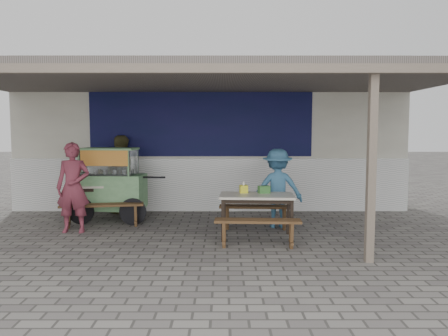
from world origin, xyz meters
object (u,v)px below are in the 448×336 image
bench_right_street (258,227)px  bench_right_wall (256,212)px  patron_right_table (277,188)px  tissue_box (244,189)px  condiment_jar (117,181)px  table_right (257,199)px  donation_box (264,190)px  bench_left_wall (108,200)px  bench_left_street (102,210)px  vendor_cart (111,182)px  patron_street_side (73,187)px  condiment_bowl (101,182)px  patron_wall_side (120,174)px  table_left (105,188)px

bench_right_street → bench_right_wall: bearing=90.0°
patron_right_table → tissue_box: patron_right_table is taller
condiment_jar → table_right: bearing=-30.8°
donation_box → condiment_jar: bearing=152.8°
bench_left_wall → bench_left_street: bearing=-90.0°
table_right → patron_right_table: patron_right_table is taller
bench_left_street → tissue_box: 2.76m
condiment_jar → donation_box: bearing=-27.2°
vendor_cart → patron_right_table: (3.29, -0.55, -0.06)m
bench_left_street → patron_street_side: 0.73m
table_right → tissue_box: bearing=139.0°
condiment_jar → condiment_bowl: bearing=-157.0°
tissue_box → patron_wall_side: bearing=141.8°
patron_wall_side → condiment_jar: (0.09, -0.63, -0.07)m
bench_left_wall → vendor_cart: vendor_cart is taller
condiment_jar → bench_left_wall: bearing=131.2°
table_right → condiment_jar: 3.24m
table_right → condiment_bowl: bearing=156.4°
bench_left_street → donation_box: donation_box is taller
bench_right_street → condiment_bowl: bearing=147.4°
bench_right_street → condiment_bowl: 3.76m
donation_box → condiment_jar: (-2.91, 1.50, -0.02)m
bench_left_wall → donation_box: size_ratio=8.17×
table_right → patron_right_table: (0.46, 0.85, 0.08)m
condiment_bowl → bench_left_street: bearing=-73.9°
bench_right_street → condiment_bowl: size_ratio=6.40×
bench_right_street → vendor_cart: bearing=146.9°
bench_right_street → patron_right_table: patron_right_table is taller
patron_right_table → donation_box: bearing=64.1°
patron_wall_side → tissue_box: size_ratio=12.88×
vendor_cart → tissue_box: size_ratio=14.19×
patron_street_side → bench_right_street: bearing=-20.1°
bench_right_street → vendor_cart: vendor_cart is taller
bench_right_wall → condiment_jar: condiment_jar is taller
bench_left_street → vendor_cart: size_ratio=0.83×
table_left → patron_wall_side: bearing=74.0°
bench_right_wall → patron_wall_side: (-2.90, 1.65, 0.53)m
condiment_bowl → patron_right_table: bearing=-11.0°
bench_right_street → donation_box: bearing=80.9°
table_right → bench_right_wall: bearing=90.0°
table_right → tissue_box: size_ratio=9.58×
vendor_cart → bench_left_street: bearing=-88.6°
bench_right_wall → vendor_cart: (-2.86, 0.76, 0.47)m
bench_left_street → patron_wall_side: (0.00, 1.48, 0.52)m
table_left → bench_right_wall: table_left is taller
table_left → bench_left_wall: 0.68m
vendor_cart → tissue_box: 2.87m
table_right → patron_street_side: bearing=175.4°
bench_right_wall → donation_box: bearing=-74.8°
table_left → condiment_jar: 0.34m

